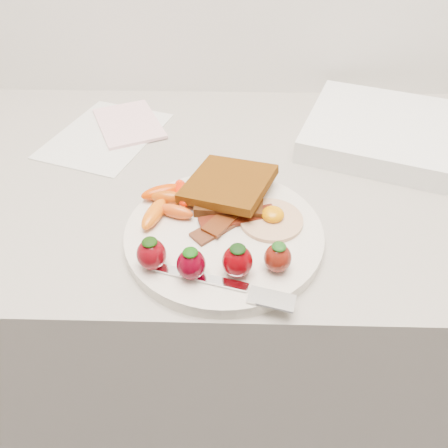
{
  "coord_description": "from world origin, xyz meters",
  "views": [
    {
      "loc": [
        -0.0,
        1.1,
        1.32
      ],
      "look_at": [
        -0.01,
        1.54,
        0.93
      ],
      "focal_mm": 35.0,
      "sensor_mm": 36.0,
      "label": 1
    }
  ],
  "objects": [
    {
      "name": "toast_lower",
      "position": [
        -0.01,
        1.61,
        0.93
      ],
      "size": [
        0.1,
        0.1,
        0.01
      ],
      "primitive_type": "cube",
      "rotation": [
        0.0,
        0.0,
        -0.07
      ],
      "color": "#3A1E0E",
      "rests_on": "plate"
    },
    {
      "name": "notepad",
      "position": [
        -0.2,
        1.85,
        0.91
      ],
      "size": [
        0.16,
        0.19,
        0.01
      ],
      "primitive_type": "cube",
      "rotation": [
        0.0,
        0.0,
        0.43
      ],
      "color": "beige",
      "rests_on": "paper_sheet"
    },
    {
      "name": "baby_carrots",
      "position": [
        -0.1,
        1.59,
        0.93
      ],
      "size": [
        0.09,
        0.12,
        0.02
      ],
      "color": "#BA4907",
      "rests_on": "plate"
    },
    {
      "name": "strawberries",
      "position": [
        -0.03,
        1.46,
        0.94
      ],
      "size": [
        0.19,
        0.05,
        0.05
      ],
      "color": "#65040C",
      "rests_on": "plate"
    },
    {
      "name": "paper_sheet",
      "position": [
        -0.24,
        1.81,
        0.9
      ],
      "size": [
        0.24,
        0.27,
        0.0
      ],
      "primitive_type": "cube",
      "rotation": [
        0.0,
        0.0,
        -0.33
      ],
      "color": "silver",
      "rests_on": "counter"
    },
    {
      "name": "fried_egg",
      "position": [
        0.05,
        1.56,
        0.92
      ],
      "size": [
        0.09,
        0.09,
        0.02
      ],
      "color": "beige",
      "rests_on": "plate"
    },
    {
      "name": "bacon_strips",
      "position": [
        -0.0,
        1.56,
        0.92
      ],
      "size": [
        0.12,
        0.12,
        0.01
      ],
      "color": "black",
      "rests_on": "plate"
    },
    {
      "name": "plate",
      "position": [
        -0.01,
        1.54,
        0.91
      ],
      "size": [
        0.27,
        0.27,
        0.02
      ],
      "primitive_type": "cylinder",
      "color": "beige",
      "rests_on": "counter"
    },
    {
      "name": "appliance",
      "position": [
        0.3,
        1.8,
        0.92
      ],
      "size": [
        0.4,
        0.36,
        0.04
      ],
      "primitive_type": "cube",
      "rotation": [
        0.0,
        0.0,
        -0.35
      ],
      "color": "white",
      "rests_on": "counter"
    },
    {
      "name": "counter",
      "position": [
        0.0,
        1.7,
        0.45
      ],
      "size": [
        2.0,
        0.6,
        0.9
      ],
      "primitive_type": "cube",
      "color": "gray",
      "rests_on": "ground"
    },
    {
      "name": "fork",
      "position": [
        -0.01,
        1.44,
        0.92
      ],
      "size": [
        0.18,
        0.07,
        0.0
      ],
      "color": "white",
      "rests_on": "plate"
    },
    {
      "name": "toast_upper",
      "position": [
        -0.01,
        1.62,
        0.94
      ],
      "size": [
        0.15,
        0.15,
        0.03
      ],
      "primitive_type": "cube",
      "rotation": [
        0.0,
        -0.1,
        -0.4
      ],
      "color": "#4C2F05",
      "rests_on": "toast_lower"
    }
  ]
}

